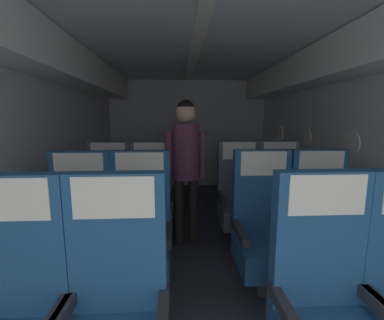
% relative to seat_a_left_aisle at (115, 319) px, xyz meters
% --- Properties ---
extents(ground, '(3.43, 5.96, 0.02)m').
position_rel_seat_a_left_aisle_xyz_m(ground, '(0.50, 1.46, -0.48)').
color(ground, '#2D3342').
extents(fuselage_shell, '(3.31, 5.61, 2.22)m').
position_rel_seat_a_left_aisle_xyz_m(fuselage_shell, '(0.50, 1.70, 1.13)').
color(fuselage_shell, silver).
rests_on(fuselage_shell, ground).
extents(seat_a_left_aisle, '(0.50, 0.50, 1.14)m').
position_rel_seat_a_left_aisle_xyz_m(seat_a_left_aisle, '(0.00, 0.00, 0.00)').
color(seat_a_left_aisle, '#38383D').
rests_on(seat_a_left_aisle, ground).
extents(seat_a_right_window, '(0.50, 0.50, 1.14)m').
position_rel_seat_a_left_aisle_xyz_m(seat_a_right_window, '(1.01, -0.01, 0.00)').
color(seat_a_right_window, '#38383D').
rests_on(seat_a_right_window, ground).
extents(seat_b_left_window, '(0.50, 0.50, 1.14)m').
position_rel_seat_a_left_aisle_xyz_m(seat_b_left_window, '(-0.48, 0.85, 0.00)').
color(seat_b_left_window, '#38383D').
rests_on(seat_b_left_window, ground).
extents(seat_b_left_aisle, '(0.50, 0.50, 1.14)m').
position_rel_seat_a_left_aisle_xyz_m(seat_b_left_aisle, '(-0.01, 0.86, 0.00)').
color(seat_b_left_aisle, '#38383D').
rests_on(seat_b_left_aisle, ground).
extents(seat_b_right_aisle, '(0.50, 0.50, 1.14)m').
position_rel_seat_a_left_aisle_xyz_m(seat_b_right_aisle, '(1.49, 0.87, 0.00)').
color(seat_b_right_aisle, '#38383D').
rests_on(seat_b_right_aisle, ground).
extents(seat_b_right_window, '(0.50, 0.50, 1.14)m').
position_rel_seat_a_left_aisle_xyz_m(seat_b_right_window, '(1.00, 0.87, 0.00)').
color(seat_b_right_window, '#38383D').
rests_on(seat_b_right_window, ground).
extents(seat_c_left_window, '(0.50, 0.50, 1.14)m').
position_rel_seat_a_left_aisle_xyz_m(seat_c_left_window, '(-0.49, 1.74, 0.00)').
color(seat_c_left_window, '#38383D').
rests_on(seat_c_left_window, ground).
extents(seat_c_left_aisle, '(0.50, 0.50, 1.14)m').
position_rel_seat_a_left_aisle_xyz_m(seat_c_left_aisle, '(-0.01, 1.73, 0.00)').
color(seat_c_left_aisle, '#38383D').
rests_on(seat_c_left_aisle, ground).
extents(seat_c_right_aisle, '(0.50, 0.50, 1.14)m').
position_rel_seat_a_left_aisle_xyz_m(seat_c_right_aisle, '(1.48, 1.73, 0.00)').
color(seat_c_right_aisle, '#38383D').
rests_on(seat_c_right_aisle, ground).
extents(seat_c_right_window, '(0.50, 0.50, 1.14)m').
position_rel_seat_a_left_aisle_xyz_m(seat_c_right_window, '(1.00, 1.74, 0.00)').
color(seat_c_right_window, '#38383D').
rests_on(seat_c_right_window, ground).
extents(flight_attendant, '(0.43, 0.28, 1.59)m').
position_rel_seat_a_left_aisle_xyz_m(flight_attendant, '(0.38, 1.64, 0.51)').
color(flight_attendant, black).
rests_on(flight_attendant, ground).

